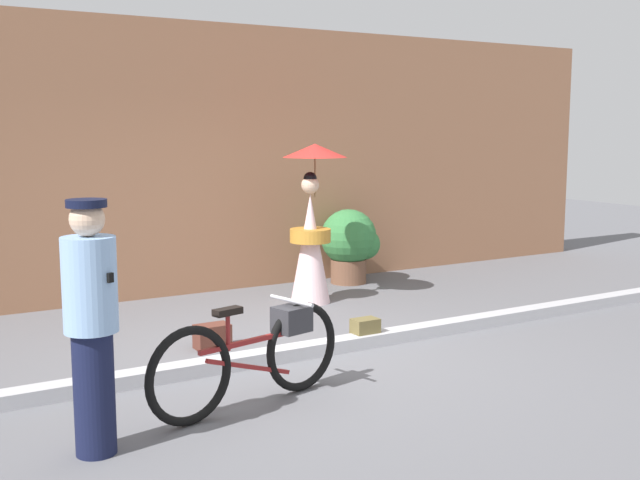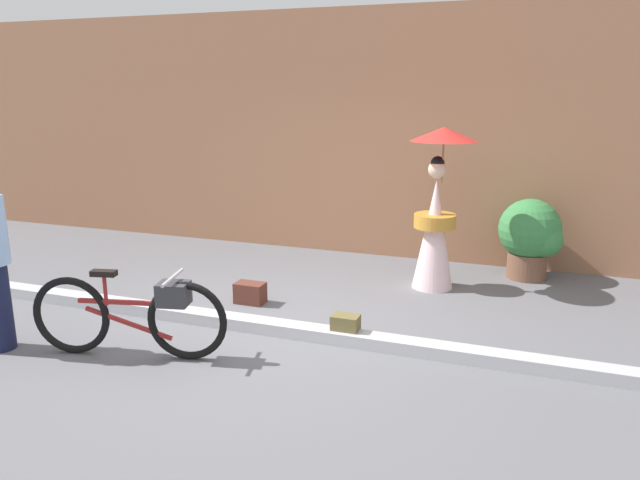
# 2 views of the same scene
# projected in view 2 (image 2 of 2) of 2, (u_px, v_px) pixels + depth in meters

# --- Properties ---
(ground_plane) EXTENTS (30.00, 30.00, 0.00)m
(ground_plane) POSITION_uv_depth(u_px,v_px,m) (265.00, 331.00, 5.97)
(ground_plane) COLOR slate
(building_wall) EXTENTS (14.00, 0.40, 3.39)m
(building_wall) POSITION_uv_depth(u_px,v_px,m) (362.00, 134.00, 8.60)
(building_wall) COLOR #9E6B4C
(building_wall) RESTS_ON ground_plane
(sidewalk_curb) EXTENTS (14.00, 0.20, 0.12)m
(sidewalk_curb) POSITION_uv_depth(u_px,v_px,m) (264.00, 326.00, 5.96)
(sidewalk_curb) COLOR #B2B2B7
(sidewalk_curb) RESTS_ON ground_plane
(bicycle_near_officer) EXTENTS (1.75, 0.56, 0.79)m
(bicycle_near_officer) POSITION_uv_depth(u_px,v_px,m) (134.00, 314.00, 5.33)
(bicycle_near_officer) COLOR black
(bicycle_near_officer) RESTS_ON ground_plane
(person_with_parasol) EXTENTS (0.76, 0.76, 1.90)m
(person_with_parasol) POSITION_uv_depth(u_px,v_px,m) (436.00, 211.00, 7.08)
(person_with_parasol) COLOR silver
(person_with_parasol) RESTS_ON ground_plane
(potted_plant_by_door) EXTENTS (0.78, 0.76, 1.01)m
(potted_plant_by_door) POSITION_uv_depth(u_px,v_px,m) (531.00, 235.00, 7.52)
(potted_plant_by_door) COLOR brown
(potted_plant_by_door) RESTS_ON ground_plane
(backpack_on_pavement) EXTENTS (0.25, 0.17, 0.26)m
(backpack_on_pavement) POSITION_uv_depth(u_px,v_px,m) (345.00, 328.00, 5.71)
(backpack_on_pavement) COLOR brown
(backpack_on_pavement) RESTS_ON ground_plane
(backpack_spare) EXTENTS (0.33, 0.20, 0.23)m
(backpack_spare) POSITION_uv_depth(u_px,v_px,m) (250.00, 293.00, 6.74)
(backpack_spare) COLOR #592D23
(backpack_spare) RESTS_ON ground_plane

